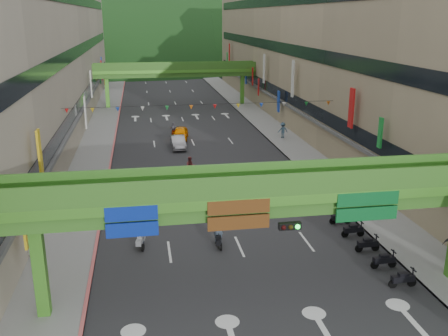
# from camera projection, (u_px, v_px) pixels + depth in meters

# --- Properties ---
(road_slab) EXTENTS (18.00, 140.00, 0.02)m
(road_slab) POSITION_uv_depth(u_px,v_px,m) (185.00, 125.00, 67.93)
(road_slab) COLOR #28282B
(road_slab) RESTS_ON ground
(sidewalk_left) EXTENTS (4.00, 140.00, 0.15)m
(sidewalk_left) POSITION_uv_depth(u_px,v_px,m) (102.00, 127.00, 66.16)
(sidewalk_left) COLOR gray
(sidewalk_left) RESTS_ON ground
(sidewalk_right) EXTENTS (4.00, 140.00, 0.15)m
(sidewalk_right) POSITION_uv_depth(u_px,v_px,m) (263.00, 122.00, 69.66)
(sidewalk_right) COLOR gray
(sidewalk_right) RESTS_ON ground
(curb_left) EXTENTS (0.20, 140.00, 0.18)m
(curb_left) POSITION_uv_depth(u_px,v_px,m) (117.00, 127.00, 66.46)
(curb_left) COLOR #CC5959
(curb_left) RESTS_ON ground
(curb_right) EXTENTS (0.20, 140.00, 0.18)m
(curb_right) POSITION_uv_depth(u_px,v_px,m) (250.00, 122.00, 69.35)
(curb_right) COLOR gray
(curb_right) RESTS_ON ground
(building_row_left) EXTENTS (12.80, 95.00, 19.00)m
(building_row_left) POSITION_uv_depth(u_px,v_px,m) (32.00, 56.00, 62.16)
(building_row_left) COLOR #9E937F
(building_row_left) RESTS_ON ground
(building_row_right) EXTENTS (12.80, 95.00, 19.00)m
(building_row_right) POSITION_uv_depth(u_px,v_px,m) (321.00, 52.00, 68.18)
(building_row_right) COLOR gray
(building_row_right) RESTS_ON ground
(overpass_near) EXTENTS (28.00, 12.27, 7.10)m
(overpass_near) POSITION_uv_depth(u_px,v_px,m) (285.00, 208.00, 24.48)
(overpass_near) COLOR #4C9E2D
(overpass_near) RESTS_ON ground
(overpass_far) EXTENTS (28.00, 2.20, 7.10)m
(overpass_far) POSITION_uv_depth(u_px,v_px,m) (176.00, 73.00, 80.50)
(overpass_far) COLOR #4C9E2D
(overpass_far) RESTS_ON ground
(hill_left) EXTENTS (168.00, 140.00, 112.00)m
(hill_left) POSITION_uv_depth(u_px,v_px,m) (111.00, 60.00, 169.28)
(hill_left) COLOR #1C4419
(hill_left) RESTS_ON ground
(hill_right) EXTENTS (208.00, 176.00, 128.00)m
(hill_right) POSITION_uv_depth(u_px,v_px,m) (218.00, 54.00, 194.50)
(hill_right) COLOR #1C4419
(hill_right) RESTS_ON ground
(bunting_string) EXTENTS (26.00, 0.36, 0.47)m
(bunting_string) POSITION_uv_depth(u_px,v_px,m) (203.00, 107.00, 47.33)
(bunting_string) COLOR black
(bunting_string) RESTS_ON ground
(scooter_rider_near) EXTENTS (0.71, 1.60, 2.09)m
(scooter_rider_near) POSITION_uv_depth(u_px,v_px,m) (219.00, 233.00, 31.81)
(scooter_rider_near) COLOR black
(scooter_rider_near) RESTS_ON ground
(scooter_rider_mid) EXTENTS (0.96, 1.60, 2.21)m
(scooter_rider_mid) POSITION_uv_depth(u_px,v_px,m) (191.00, 168.00, 44.75)
(scooter_rider_mid) COLOR black
(scooter_rider_mid) RESTS_ON ground
(scooter_rider_left) EXTENTS (1.10, 1.58, 2.10)m
(scooter_rider_left) POSITION_uv_depth(u_px,v_px,m) (140.00, 232.00, 31.66)
(scooter_rider_left) COLOR gray
(scooter_rider_left) RESTS_ON ground
(scooter_rider_far) EXTENTS (0.80, 1.60, 1.86)m
(scooter_rider_far) POSITION_uv_depth(u_px,v_px,m) (174.00, 130.00, 60.85)
(scooter_rider_far) COLOR #831E00
(scooter_rider_far) RESTS_ON ground
(parked_scooter_row) EXTENTS (1.60, 9.35, 1.08)m
(parked_scooter_row) POSITION_uv_depth(u_px,v_px,m) (368.00, 244.00, 31.30)
(parked_scooter_row) COLOR black
(parked_scooter_row) RESTS_ON ground
(car_silver) EXTENTS (1.61, 4.27, 1.39)m
(car_silver) POSITION_uv_depth(u_px,v_px,m) (178.00, 142.00, 55.74)
(car_silver) COLOR #949298
(car_silver) RESTS_ON ground
(car_yellow) EXTENTS (2.35, 4.53, 1.47)m
(car_yellow) POSITION_uv_depth(u_px,v_px,m) (180.00, 133.00, 59.87)
(car_yellow) COLOR orange
(car_yellow) RESTS_ON ground
(pedestrian_red) EXTENTS (0.87, 0.71, 1.65)m
(pedestrian_red) POSITION_uv_depth(u_px,v_px,m) (356.00, 178.00, 42.94)
(pedestrian_red) COLOR #AB1F34
(pedestrian_red) RESTS_ON ground
(pedestrian_blue) EXTENTS (0.93, 0.64, 1.89)m
(pedestrian_blue) POSITION_uv_depth(u_px,v_px,m) (283.00, 131.00, 59.96)
(pedestrian_blue) COLOR #364F62
(pedestrian_blue) RESTS_ON ground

